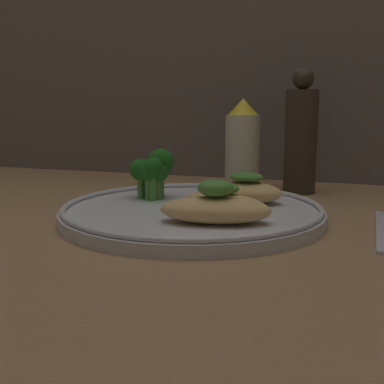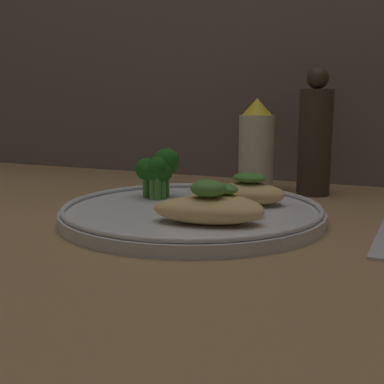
# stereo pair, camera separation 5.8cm
# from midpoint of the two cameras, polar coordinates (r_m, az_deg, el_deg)

# --- Properties ---
(ground_plane) EXTENTS (1.80, 1.80, 0.01)m
(ground_plane) POSITION_cam_midpoint_polar(r_m,az_deg,el_deg) (0.59, -2.83, -3.76)
(ground_plane) COLOR #936D47
(plate) EXTENTS (0.32, 0.32, 0.02)m
(plate) POSITION_cam_midpoint_polar(r_m,az_deg,el_deg) (0.59, -2.84, -2.34)
(plate) COLOR silver
(plate) RESTS_ON ground_plane
(grilled_meat_front) EXTENTS (0.13, 0.08, 0.05)m
(grilled_meat_front) POSITION_cam_midpoint_polar(r_m,az_deg,el_deg) (0.51, -0.48, -1.89)
(grilled_meat_front) COLOR tan
(grilled_meat_front) RESTS_ON plate
(grilled_meat_middle) EXTENTS (0.12, 0.09, 0.03)m
(grilled_meat_middle) POSITION_cam_midpoint_polar(r_m,az_deg,el_deg) (0.57, 1.03, -1.06)
(grilled_meat_middle) COLOR tan
(grilled_meat_middle) RESTS_ON plate
(grilled_meat_back) EXTENTS (0.09, 0.06, 0.04)m
(grilled_meat_back) POSITION_cam_midpoint_polar(r_m,az_deg,el_deg) (0.61, 3.75, 0.14)
(grilled_meat_back) COLOR tan
(grilled_meat_back) RESTS_ON plate
(broccoli_bunch) EXTENTS (0.06, 0.05, 0.07)m
(broccoli_bunch) POSITION_cam_midpoint_polar(r_m,az_deg,el_deg) (0.64, -7.28, 2.60)
(broccoli_bunch) COLOR #569942
(broccoli_bunch) RESTS_ON plate
(sauce_bottle) EXTENTS (0.06, 0.06, 0.15)m
(sauce_bottle) POSITION_cam_midpoint_polar(r_m,az_deg,el_deg) (0.79, 3.91, 5.41)
(sauce_bottle) COLOR beige
(sauce_bottle) RESTS_ON ground_plane
(pepper_grinder) EXTENTS (0.05, 0.05, 0.19)m
(pepper_grinder) POSITION_cam_midpoint_polar(r_m,az_deg,el_deg) (0.77, 10.68, 6.41)
(pepper_grinder) COLOR #382D23
(pepper_grinder) RESTS_ON ground_plane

